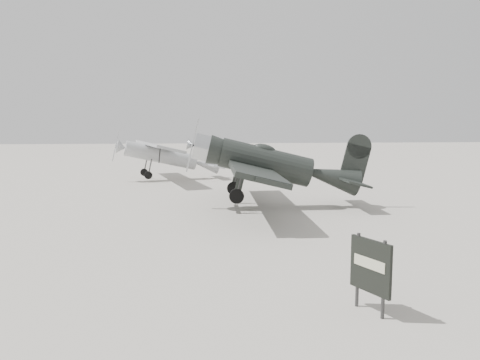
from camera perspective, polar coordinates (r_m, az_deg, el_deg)
The scene contains 4 objects.
ground at distance 15.09m, azimuth 0.63°, elevation -6.95°, with size 160.00×160.00×0.00m, color #9B938A.
lowwing_monoplane at distance 20.21m, azimuth 4.13°, elevation 1.84°, with size 7.80×10.86×3.51m.
highwing_monoplane at distance 31.04m, azimuth -9.06°, elevation 3.27°, with size 7.14×9.98×2.82m.
sign_board at distance 9.32m, azimuth 15.62°, elevation -10.22°, with size 0.45×0.97×1.47m.
Camera 1 is at (-1.85, -14.55, 3.54)m, focal length 35.00 mm.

